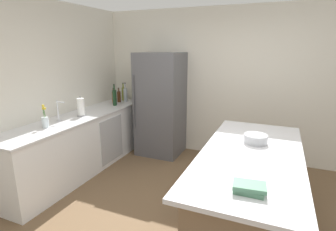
{
  "coord_description": "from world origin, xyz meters",
  "views": [
    {
      "loc": [
        0.73,
        -2.41,
        1.93
      ],
      "look_at": [
        -0.67,
        0.89,
        1.0
      ],
      "focal_mm": 28.19,
      "sensor_mm": 36.0,
      "label": 1
    }
  ],
  "objects_px": {
    "olive_oil_bottle": "(123,93)",
    "mixing_bowl": "(256,139)",
    "vinegar_bottle": "(114,97)",
    "kitchen_island": "(248,193)",
    "cookbook_stack": "(249,188)",
    "gin_bottle": "(115,97)",
    "soda_bottle": "(125,95)",
    "wine_bottle": "(115,97)",
    "sink_faucet": "(59,110)",
    "flower_vase": "(45,121)",
    "paper_towel_roll": "(81,107)",
    "refrigerator": "(161,104)",
    "syrup_bottle": "(119,96)"
  },
  "relations": [
    {
      "from": "refrigerator",
      "to": "soda_bottle",
      "type": "relative_size",
      "value": 5.08
    },
    {
      "from": "sink_faucet",
      "to": "wine_bottle",
      "type": "distance_m",
      "value": 1.2
    },
    {
      "from": "refrigerator",
      "to": "syrup_bottle",
      "type": "bearing_deg",
      "value": -177.66
    },
    {
      "from": "refrigerator",
      "to": "soda_bottle",
      "type": "height_order",
      "value": "refrigerator"
    },
    {
      "from": "refrigerator",
      "to": "wine_bottle",
      "type": "height_order",
      "value": "refrigerator"
    },
    {
      "from": "flower_vase",
      "to": "vinegar_bottle",
      "type": "height_order",
      "value": "flower_vase"
    },
    {
      "from": "kitchen_island",
      "to": "paper_towel_roll",
      "type": "distance_m",
      "value": 2.69
    },
    {
      "from": "olive_oil_bottle",
      "to": "wine_bottle",
      "type": "bearing_deg",
      "value": -76.49
    },
    {
      "from": "sink_faucet",
      "to": "flower_vase",
      "type": "distance_m",
      "value": 0.33
    },
    {
      "from": "kitchen_island",
      "to": "syrup_bottle",
      "type": "relative_size",
      "value": 8.03
    },
    {
      "from": "refrigerator",
      "to": "sink_faucet",
      "type": "distance_m",
      "value": 1.77
    },
    {
      "from": "kitchen_island",
      "to": "cookbook_stack",
      "type": "distance_m",
      "value": 0.92
    },
    {
      "from": "flower_vase",
      "to": "vinegar_bottle",
      "type": "distance_m",
      "value": 1.69
    },
    {
      "from": "sink_faucet",
      "to": "cookbook_stack",
      "type": "xyz_separation_m",
      "value": [
        2.73,
        -0.93,
        -0.12
      ]
    },
    {
      "from": "cookbook_stack",
      "to": "wine_bottle",
      "type": "bearing_deg",
      "value": 140.73
    },
    {
      "from": "paper_towel_roll",
      "to": "olive_oil_bottle",
      "type": "height_order",
      "value": "olive_oil_bottle"
    },
    {
      "from": "refrigerator",
      "to": "mixing_bowl",
      "type": "xyz_separation_m",
      "value": [
        1.77,
        -1.36,
        0.03
      ]
    },
    {
      "from": "wine_bottle",
      "to": "mixing_bowl",
      "type": "xyz_separation_m",
      "value": [
        2.54,
        -1.04,
        -0.1
      ]
    },
    {
      "from": "flower_vase",
      "to": "mixing_bowl",
      "type": "bearing_deg",
      "value": 10.19
    },
    {
      "from": "refrigerator",
      "to": "wine_bottle",
      "type": "bearing_deg",
      "value": -156.94
    },
    {
      "from": "kitchen_island",
      "to": "paper_towel_roll",
      "type": "height_order",
      "value": "paper_towel_roll"
    },
    {
      "from": "olive_oil_bottle",
      "to": "vinegar_bottle",
      "type": "height_order",
      "value": "olive_oil_bottle"
    },
    {
      "from": "refrigerator",
      "to": "sink_faucet",
      "type": "xyz_separation_m",
      "value": [
        -0.9,
        -1.52,
        0.14
      ]
    },
    {
      "from": "cookbook_stack",
      "to": "gin_bottle",
      "type": "bearing_deg",
      "value": 140.14
    },
    {
      "from": "syrup_bottle",
      "to": "wine_bottle",
      "type": "height_order",
      "value": "wine_bottle"
    },
    {
      "from": "refrigerator",
      "to": "mixing_bowl",
      "type": "bearing_deg",
      "value": -37.58
    },
    {
      "from": "olive_oil_bottle",
      "to": "vinegar_bottle",
      "type": "relative_size",
      "value": 1.22
    },
    {
      "from": "syrup_bottle",
      "to": "gin_bottle",
      "type": "bearing_deg",
      "value": -80.64
    },
    {
      "from": "vinegar_bottle",
      "to": "kitchen_island",
      "type": "bearing_deg",
      "value": -29.72
    },
    {
      "from": "soda_bottle",
      "to": "wine_bottle",
      "type": "relative_size",
      "value": 0.93
    },
    {
      "from": "wine_bottle",
      "to": "soda_bottle",
      "type": "bearing_deg",
      "value": 91.05
    },
    {
      "from": "olive_oil_bottle",
      "to": "mixing_bowl",
      "type": "height_order",
      "value": "olive_oil_bottle"
    },
    {
      "from": "vinegar_bottle",
      "to": "wine_bottle",
      "type": "relative_size",
      "value": 0.72
    },
    {
      "from": "flower_vase",
      "to": "syrup_bottle",
      "type": "bearing_deg",
      "value": 91.11
    },
    {
      "from": "sink_faucet",
      "to": "paper_towel_roll",
      "type": "distance_m",
      "value": 0.37
    },
    {
      "from": "flower_vase",
      "to": "soda_bottle",
      "type": "distance_m",
      "value": 1.88
    },
    {
      "from": "sink_faucet",
      "to": "vinegar_bottle",
      "type": "height_order",
      "value": "sink_faucet"
    },
    {
      "from": "refrigerator",
      "to": "mixing_bowl",
      "type": "height_order",
      "value": "refrigerator"
    },
    {
      "from": "gin_bottle",
      "to": "soda_bottle",
      "type": "bearing_deg",
      "value": 77.76
    },
    {
      "from": "syrup_bottle",
      "to": "vinegar_bottle",
      "type": "height_order",
      "value": "vinegar_bottle"
    },
    {
      "from": "olive_oil_bottle",
      "to": "cookbook_stack",
      "type": "bearing_deg",
      "value": -43.81
    },
    {
      "from": "refrigerator",
      "to": "flower_vase",
      "type": "height_order",
      "value": "refrigerator"
    },
    {
      "from": "paper_towel_roll",
      "to": "cookbook_stack",
      "type": "height_order",
      "value": "paper_towel_roll"
    },
    {
      "from": "flower_vase",
      "to": "olive_oil_bottle",
      "type": "relative_size",
      "value": 0.9
    },
    {
      "from": "sink_faucet",
      "to": "cookbook_stack",
      "type": "relative_size",
      "value": 1.2
    },
    {
      "from": "syrup_bottle",
      "to": "wine_bottle",
      "type": "xyz_separation_m",
      "value": [
        0.1,
        -0.29,
        0.04
      ]
    },
    {
      "from": "olive_oil_bottle",
      "to": "mixing_bowl",
      "type": "distance_m",
      "value": 3.05
    },
    {
      "from": "soda_bottle",
      "to": "gin_bottle",
      "type": "bearing_deg",
      "value": -102.24
    },
    {
      "from": "sink_faucet",
      "to": "soda_bottle",
      "type": "xyz_separation_m",
      "value": [
        0.13,
        1.57,
        -0.02
      ]
    },
    {
      "from": "sink_faucet",
      "to": "cookbook_stack",
      "type": "bearing_deg",
      "value": -18.78
    }
  ]
}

